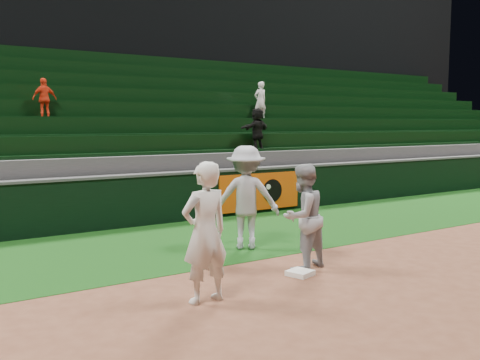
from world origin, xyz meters
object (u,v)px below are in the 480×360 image
Objects in this scene: baserunner at (303,217)px; first_baseman at (205,233)px; base_coach at (246,197)px; first_base at (300,273)px.

first_baseman is at bearing 3.85° from baserunner.
baserunner is (2.21, 0.58, -0.08)m from first_baseman.
baserunner is at bearing 120.96° from base_coach.
first_baseman reaches higher than baserunner.
base_coach is (0.02, 1.73, 0.12)m from baserunner.
base_coach reaches higher than first_baseman.
first_baseman is 3.21m from base_coach.
first_baseman is (-1.92, -0.28, 0.93)m from first_base.
base_coach is at bearing 81.40° from first_base.
first_baseman is 2.29m from baserunner.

